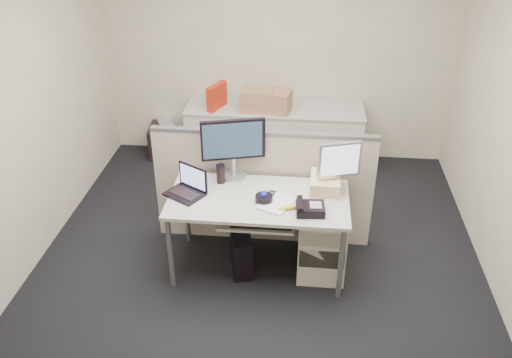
# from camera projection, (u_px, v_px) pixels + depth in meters

# --- Properties ---
(floor) EXTENTS (4.00, 4.50, 0.01)m
(floor) POSITION_uv_depth(u_px,v_px,m) (258.00, 267.00, 4.87)
(floor) COLOR black
(floor) RESTS_ON ground
(wall_back) EXTENTS (4.00, 0.02, 2.70)m
(wall_back) POSITION_uv_depth(u_px,v_px,m) (278.00, 46.00, 6.12)
(wall_back) COLOR beige
(wall_back) RESTS_ON ground
(wall_left) EXTENTS (0.02, 4.50, 2.70)m
(wall_left) POSITION_uv_depth(u_px,v_px,m) (12.00, 119.00, 4.36)
(wall_left) COLOR beige
(wall_left) RESTS_ON ground
(desk) EXTENTS (1.50, 0.75, 0.73)m
(desk) POSITION_uv_depth(u_px,v_px,m) (258.00, 204.00, 4.53)
(desk) COLOR #ADA9A1
(desk) RESTS_ON floor
(keyboard_tray) EXTENTS (0.62, 0.32, 0.02)m
(keyboard_tray) POSITION_uv_depth(u_px,v_px,m) (256.00, 221.00, 4.40)
(keyboard_tray) COLOR #ADA9A1
(keyboard_tray) RESTS_ON desk
(drawer_pedestal) EXTENTS (0.40, 0.55, 0.65)m
(drawer_pedestal) POSITION_uv_depth(u_px,v_px,m) (322.00, 238.00, 4.70)
(drawer_pedestal) COLOR beige
(drawer_pedestal) RESTS_ON floor
(cubicle_partition) EXTENTS (2.00, 0.06, 1.10)m
(cubicle_partition) POSITION_uv_depth(u_px,v_px,m) (263.00, 189.00, 4.97)
(cubicle_partition) COLOR #B2A596
(cubicle_partition) RESTS_ON floor
(back_counter) EXTENTS (2.00, 0.60, 0.72)m
(back_counter) POSITION_uv_depth(u_px,v_px,m) (274.00, 137.00, 6.34)
(back_counter) COLOR beige
(back_counter) RESTS_ON floor
(monitor_main) EXTENTS (0.59, 0.35, 0.55)m
(monitor_main) POSITION_uv_depth(u_px,v_px,m) (233.00, 149.00, 4.66)
(monitor_main) COLOR black
(monitor_main) RESTS_ON desk
(monitor_small) EXTENTS (0.40, 0.29, 0.45)m
(monitor_small) POSITION_uv_depth(u_px,v_px,m) (339.00, 168.00, 4.48)
(monitor_small) COLOR #B7B7BC
(monitor_small) RESTS_ON desk
(laptop) EXTENTS (0.38, 0.36, 0.23)m
(laptop) POSITION_uv_depth(u_px,v_px,m) (184.00, 183.00, 4.48)
(laptop) COLOR black
(laptop) RESTS_ON desk
(trackball) EXTENTS (0.17, 0.17, 0.06)m
(trackball) POSITION_uv_depth(u_px,v_px,m) (264.00, 198.00, 4.44)
(trackball) COLOR black
(trackball) RESTS_ON desk
(desk_phone) EXTENTS (0.24, 0.20, 0.07)m
(desk_phone) POSITION_uv_depth(u_px,v_px,m) (310.00, 209.00, 4.29)
(desk_phone) COLOR black
(desk_phone) RESTS_ON desk
(paper_stack) EXTENTS (0.33, 0.36, 0.01)m
(paper_stack) POSITION_uv_depth(u_px,v_px,m) (276.00, 203.00, 4.41)
(paper_stack) COLOR silver
(paper_stack) RESTS_ON desk
(sticky_pad) EXTENTS (0.08, 0.08, 0.01)m
(sticky_pad) POSITION_uv_depth(u_px,v_px,m) (279.00, 210.00, 4.33)
(sticky_pad) COLOR gold
(sticky_pad) RESTS_ON desk
(travel_mug) EXTENTS (0.09, 0.09, 0.16)m
(travel_mug) POSITION_uv_depth(u_px,v_px,m) (221.00, 174.00, 4.68)
(travel_mug) COLOR black
(travel_mug) RESTS_ON desk
(banana) EXTENTS (0.17, 0.09, 0.04)m
(banana) POSITION_uv_depth(u_px,v_px,m) (288.00, 207.00, 4.34)
(banana) COLOR yellow
(banana) RESTS_ON desk
(cellphone) EXTENTS (0.08, 0.12, 0.01)m
(cellphone) POSITION_uv_depth(u_px,v_px,m) (271.00, 194.00, 4.53)
(cellphone) COLOR black
(cellphone) RESTS_ON desk
(manila_folders) EXTENTS (0.25, 0.32, 0.12)m
(manila_folders) POSITION_uv_depth(u_px,v_px,m) (325.00, 183.00, 4.59)
(manila_folders) COLOR #EAC689
(manila_folders) RESTS_ON desk
(keyboard) EXTENTS (0.50, 0.18, 0.03)m
(keyboard) POSITION_uv_depth(u_px,v_px,m) (262.00, 222.00, 4.35)
(keyboard) COLOR black
(keyboard) RESTS_ON keyboard_tray
(pc_tower_desk) EXTENTS (0.25, 0.43, 0.38)m
(pc_tower_desk) POSITION_uv_depth(u_px,v_px,m) (241.00, 251.00, 4.76)
(pc_tower_desk) COLOR black
(pc_tower_desk) RESTS_ON floor
(pc_tower_spare_dark) EXTENTS (0.20, 0.42, 0.38)m
(pc_tower_spare_dark) POSITION_uv_depth(u_px,v_px,m) (158.00, 141.00, 6.64)
(pc_tower_spare_dark) COLOR black
(pc_tower_spare_dark) RESTS_ON floor
(pc_tower_spare_silver) EXTENTS (0.34, 0.46, 0.40)m
(pc_tower_spare_silver) POSITION_uv_depth(u_px,v_px,m) (169.00, 140.00, 6.62)
(pc_tower_spare_silver) COLOR #B7B7BC
(pc_tower_spare_silver) RESTS_ON floor
(cardboard_box_left) EXTENTS (0.36, 0.28, 0.27)m
(cardboard_box_left) POSITION_uv_depth(u_px,v_px,m) (257.00, 101.00, 6.01)
(cardboard_box_left) COLOR #936A49
(cardboard_box_left) RESTS_ON back_counter
(cardboard_box_right) EXTENTS (0.40, 0.33, 0.26)m
(cardboard_box_right) POSITION_uv_depth(u_px,v_px,m) (274.00, 102.00, 5.99)
(cardboard_box_right) COLOR #936A49
(cardboard_box_right) RESTS_ON back_counter
(red_binder) EXTENTS (0.19, 0.33, 0.30)m
(red_binder) POSITION_uv_depth(u_px,v_px,m) (217.00, 97.00, 6.06)
(red_binder) COLOR #B42610
(red_binder) RESTS_ON back_counter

